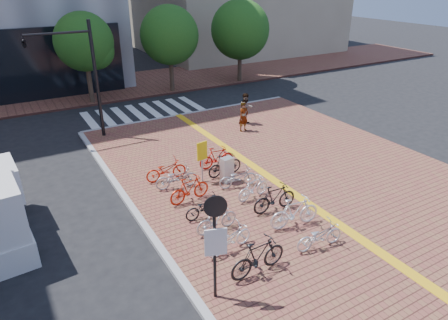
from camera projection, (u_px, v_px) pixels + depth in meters
ground at (261, 217)px, 14.88m from camera, size 120.00×120.00×0.00m
sidewalk at (434, 266)px, 12.30m from camera, size 14.00×34.00×0.15m
tactile_strip at (414, 275)px, 11.81m from camera, size 0.40×34.00×0.01m
kerb_north at (192, 113)px, 25.61m from camera, size 14.00×0.25×0.15m
far_sidewalk at (108, 88)px, 31.29m from camera, size 70.00×8.00×0.15m
crosswalk at (145, 112)px, 26.07m from camera, size 7.50×4.00×0.01m
street_trees at (183, 36)px, 29.09m from camera, size 16.20×4.60×6.35m
bike_0 at (258, 257)px, 11.68m from camera, size 1.96×0.65×1.16m
bike_1 at (229, 239)px, 12.68m from camera, size 1.78×0.84×0.90m
bike_2 at (217, 219)px, 13.63m from camera, size 1.62×0.54×0.96m
bike_3 at (205, 207)px, 14.46m from camera, size 1.60×0.58×0.84m
bike_4 at (189, 189)px, 15.44m from camera, size 1.79×0.69×1.05m
bike_5 at (177, 178)px, 16.43m from camera, size 1.85×0.89×0.93m
bike_6 at (166, 170)px, 17.07m from camera, size 1.82×0.73×0.94m
bike_7 at (320, 236)px, 12.82m from camera, size 1.77×0.76×0.90m
bike_8 at (295, 212)px, 13.86m from camera, size 1.96×0.79×1.14m
bike_9 at (275, 198)px, 14.80m from camera, size 1.84×0.60×1.09m
bike_10 at (253, 188)px, 15.64m from camera, size 1.62×0.70×0.95m
bike_11 at (238, 177)px, 16.52m from camera, size 1.72×0.85×0.87m
bike_12 at (225, 165)px, 17.43m from camera, size 1.70×0.55×1.01m
bike_13 at (217, 157)px, 18.13m from camera, size 1.71×0.66×1.00m
pedestrian_a at (244, 117)px, 22.24m from camera, size 0.66×0.48×1.65m
pedestrian_b at (246, 109)px, 23.28m from camera, size 0.94×0.75×1.83m
utility_box at (227, 170)px, 16.90m from camera, size 0.54×0.42×1.10m
yellow_sign at (202, 154)px, 16.57m from camera, size 0.50×0.16×1.84m
notice_sign at (215, 236)px, 10.14m from camera, size 0.58×0.24×3.25m
traffic_light_pole at (64, 61)px, 19.57m from camera, size 3.26×1.26×6.07m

